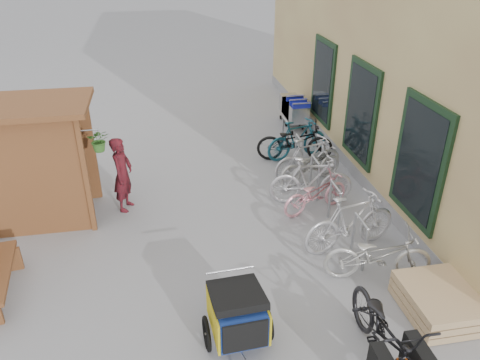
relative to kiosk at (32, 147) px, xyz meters
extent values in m
plane|color=gray|center=(3.28, -2.47, -1.55)|extent=(80.00, 80.00, 0.00)
cube|color=#D0BE77|center=(9.78, 2.03, 1.95)|extent=(6.00, 13.00, 7.00)
cube|color=gray|center=(6.86, 2.03, -1.40)|extent=(0.18, 13.00, 0.30)
cube|color=black|center=(6.75, -1.97, 0.05)|extent=(0.06, 1.50, 2.20)
cube|color=black|center=(6.72, -1.97, 0.05)|extent=(0.02, 1.25, 1.95)
cube|color=black|center=(6.75, 0.53, 0.05)|extent=(0.06, 1.50, 2.20)
cube|color=black|center=(6.72, 0.53, 0.05)|extent=(0.02, 1.25, 1.95)
cube|color=black|center=(6.75, 3.03, 0.05)|extent=(0.06, 1.50, 2.20)
cube|color=black|center=(6.72, 3.03, 0.05)|extent=(0.02, 1.25, 1.95)
cube|color=brown|center=(0.98, -0.62, -0.40)|extent=(0.09, 0.09, 2.30)
cube|color=brown|center=(-0.82, 0.68, -0.40)|extent=(0.09, 0.09, 2.30)
cube|color=brown|center=(0.98, 0.68, -0.40)|extent=(0.09, 0.09, 2.30)
cube|color=brown|center=(0.08, -0.59, -0.40)|extent=(1.80, 0.05, 2.30)
cube|color=brown|center=(0.08, 0.65, -0.40)|extent=(1.80, 0.05, 2.30)
cube|color=brown|center=(0.08, 0.03, 0.80)|extent=(2.15, 1.65, 0.10)
cube|color=brown|center=(-0.12, 0.03, -0.65)|extent=(1.30, 1.15, 0.04)
cube|color=brown|center=(-0.12, 0.03, -0.05)|extent=(1.30, 1.15, 0.04)
cylinder|color=#A5A8AD|center=(1.16, -0.62, 0.50)|extent=(0.36, 0.02, 0.02)
imported|color=#306122|center=(1.31, -0.62, 0.30)|extent=(0.38, 0.33, 0.42)
cylinder|color=#A5A8AD|center=(5.58, -2.72, -1.13)|extent=(0.05, 0.05, 0.84)
cylinder|color=#A5A8AD|center=(5.58, -2.22, -1.13)|extent=(0.05, 0.05, 0.84)
cylinder|color=#A5A8AD|center=(5.58, -2.47, -0.71)|extent=(0.05, 0.50, 0.05)
cylinder|color=#A5A8AD|center=(5.58, -1.52, -1.13)|extent=(0.05, 0.05, 0.84)
cylinder|color=#A5A8AD|center=(5.58, -1.02, -1.13)|extent=(0.05, 0.05, 0.84)
cylinder|color=#A5A8AD|center=(5.58, -1.27, -0.71)|extent=(0.05, 0.50, 0.05)
cylinder|color=#A5A8AD|center=(5.58, -0.32, -1.13)|extent=(0.05, 0.05, 0.84)
cylinder|color=#A5A8AD|center=(5.58, 0.18, -1.13)|extent=(0.05, 0.05, 0.84)
cylinder|color=#A5A8AD|center=(5.58, -0.07, -0.71)|extent=(0.05, 0.50, 0.05)
cylinder|color=#A5A8AD|center=(5.58, 0.88, -1.13)|extent=(0.05, 0.05, 0.84)
cylinder|color=#A5A8AD|center=(5.58, 1.38, -1.13)|extent=(0.05, 0.05, 0.84)
cylinder|color=#A5A8AD|center=(5.58, 1.13, -0.71)|extent=(0.05, 0.50, 0.05)
cylinder|color=#A5A8AD|center=(5.58, 2.08, -1.13)|extent=(0.05, 0.05, 0.84)
cylinder|color=#A5A8AD|center=(5.58, 2.58, -1.13)|extent=(0.05, 0.05, 0.84)
cylinder|color=#A5A8AD|center=(5.58, 2.33, -0.71)|extent=(0.05, 0.50, 0.05)
cube|color=tan|center=(6.28, -3.87, -1.48)|extent=(1.00, 1.20, 0.12)
cube|color=tan|center=(6.28, -3.87, -1.34)|extent=(1.00, 1.20, 0.12)
cube|color=tan|center=(6.28, -3.87, -1.20)|extent=(1.00, 1.20, 0.12)
cube|color=brown|center=(-0.32, -1.65, -1.34)|extent=(0.44, 0.12, 0.43)
cube|color=silver|center=(6.28, 3.67, -1.00)|extent=(0.51, 0.79, 0.48)
cube|color=#1C23B6|center=(6.28, 3.27, -0.67)|extent=(0.51, 0.04, 0.17)
cylinder|color=silver|center=(6.28, 3.24, -0.61)|extent=(0.54, 0.03, 0.03)
cylinder|color=black|center=(6.07, 3.34, -1.50)|extent=(0.04, 0.11, 0.11)
cube|color=silver|center=(6.28, 3.99, -1.00)|extent=(0.51, 0.79, 0.48)
cube|color=#1C23B6|center=(6.28, 3.60, -0.67)|extent=(0.51, 0.04, 0.17)
cylinder|color=silver|center=(6.28, 3.57, -0.61)|extent=(0.54, 0.03, 0.03)
cylinder|color=black|center=(6.07, 3.67, -1.50)|extent=(0.04, 0.11, 0.11)
cube|color=silver|center=(6.28, 4.32, -1.00)|extent=(0.51, 0.79, 0.48)
cube|color=#1C23B6|center=(6.28, 3.92, -0.67)|extent=(0.51, 0.04, 0.17)
cylinder|color=silver|center=(6.28, 3.89, -0.61)|extent=(0.54, 0.03, 0.03)
cylinder|color=black|center=(6.07, 3.99, -1.50)|extent=(0.04, 0.11, 0.11)
cube|color=navy|center=(3.22, -3.87, -1.06)|extent=(0.69, 0.89, 0.50)
cube|color=gold|center=(2.87, -3.89, -1.06)|extent=(0.08, 0.85, 0.50)
cube|color=gold|center=(3.56, -3.85, -1.06)|extent=(0.08, 0.85, 0.50)
cube|color=black|center=(3.24, -4.31, -1.03)|extent=(0.60, 0.07, 0.46)
cube|color=black|center=(3.21, -3.81, -0.76)|extent=(0.75, 0.86, 0.24)
torus|color=black|center=(2.78, -3.89, -1.32)|extent=(0.09, 0.50, 0.49)
torus|color=black|center=(3.65, -3.84, -1.32)|extent=(0.09, 0.50, 0.49)
cylinder|color=#B7B7BC|center=(3.19, -3.40, -0.67)|extent=(0.69, 0.07, 0.03)
imported|color=black|center=(5.03, -4.59, -1.03)|extent=(0.71, 1.99, 1.04)
imported|color=maroon|center=(1.56, 0.09, -0.76)|extent=(0.54, 0.67, 1.58)
imported|color=#B5B4B0|center=(5.71, -2.93, -1.09)|extent=(1.84, 0.92, 0.92)
imported|color=silver|center=(5.58, -2.05, -1.00)|extent=(1.90, 0.88, 1.10)
imported|color=pink|center=(5.39, -0.71, -1.15)|extent=(1.64, 1.02, 0.81)
imported|color=silver|center=(5.40, -0.37, -1.02)|extent=(1.80, 0.69, 1.05)
imported|color=#B5B4B0|center=(5.68, 0.52, -1.12)|extent=(1.74, 1.07, 0.86)
imported|color=silver|center=(5.65, 0.66, -1.03)|extent=(1.80, 0.89, 1.04)
imported|color=black|center=(5.66, 1.72, -1.06)|extent=(1.99, 1.02, 0.99)
imported|color=#1B5A6F|center=(5.75, 1.84, -1.05)|extent=(1.75, 0.89, 1.01)
camera|label=1|loc=(2.39, -8.57, 3.54)|focal=35.00mm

